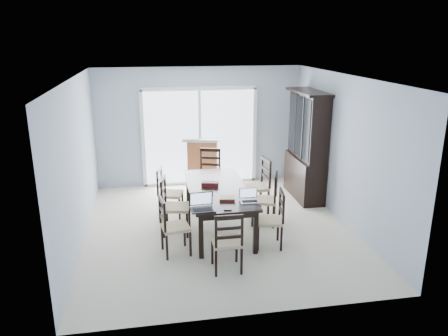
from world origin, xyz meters
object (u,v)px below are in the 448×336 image
(dining_table, at_px, (218,192))
(chair_end_far, at_px, (210,168))
(chair_left_near, at_px, (169,220))
(hot_tub, at_px, (180,152))
(china_hutch, at_px, (306,147))
(chair_right_far, at_px, (260,180))
(chair_left_far, at_px, (166,187))
(chair_right_mid, at_px, (270,194))
(chair_right_near, at_px, (275,213))
(chair_end_near, at_px, (228,236))
(game_box, at_px, (210,184))
(laptop_silver, at_px, (250,199))
(chair_left_mid, at_px, (170,199))
(cell_phone, at_px, (228,210))
(laptop_dark, at_px, (203,207))

(dining_table, relative_size, chair_end_far, 1.91)
(chair_left_near, xyz_separation_m, hot_tub, (0.50, 4.17, -0.04))
(china_hutch, height_order, chair_right_far, china_hutch)
(chair_left_far, height_order, chair_right_mid, chair_left_far)
(chair_right_near, relative_size, chair_end_near, 1.01)
(dining_table, relative_size, chair_left_far, 2.03)
(game_box, xyz_separation_m, hot_tub, (-0.26, 3.26, -0.27))
(laptop_silver, bearing_deg, chair_left_far, 132.38)
(laptop_silver, bearing_deg, hot_tub, 101.94)
(chair_right_far, height_order, game_box, chair_right_far)
(game_box, bearing_deg, chair_left_mid, -166.85)
(laptop_silver, bearing_deg, chair_left_near, -175.95)
(chair_right_mid, relative_size, cell_phone, 9.05)
(china_hutch, distance_m, game_box, 2.43)
(chair_left_far, height_order, game_box, chair_left_far)
(chair_right_near, height_order, chair_end_near, chair_right_near)
(china_hutch, xyz_separation_m, chair_left_mid, (-2.83, -1.28, -0.47))
(chair_end_near, height_order, laptop_silver, chair_end_near)
(chair_left_near, distance_m, chair_left_mid, 0.75)
(laptop_dark, bearing_deg, chair_end_near, -65.04)
(laptop_dark, height_order, cell_phone, laptop_dark)
(chair_left_mid, relative_size, hot_tub, 0.48)
(chair_left_mid, height_order, laptop_dark, chair_left_mid)
(chair_left_far, height_order, chair_end_far, chair_end_far)
(chair_end_far, relative_size, cell_phone, 9.65)
(chair_left_far, distance_m, chair_end_near, 2.31)
(chair_right_near, height_order, hot_tub, chair_right_near)
(chair_right_mid, bearing_deg, game_box, 105.25)
(chair_right_near, bearing_deg, chair_left_mid, 72.74)
(china_hutch, relative_size, chair_end_far, 1.91)
(chair_left_mid, bearing_deg, chair_left_near, 6.30)
(chair_end_near, height_order, chair_end_far, chair_end_far)
(chair_end_far, distance_m, laptop_silver, 2.40)
(laptop_silver, relative_size, cell_phone, 2.46)
(china_hutch, distance_m, laptop_dark, 3.27)
(chair_left_near, distance_m, game_box, 1.21)
(cell_phone, bearing_deg, chair_left_mid, 140.46)
(chair_left_mid, distance_m, chair_end_near, 1.61)
(dining_table, bearing_deg, chair_end_near, -93.96)
(laptop_silver, height_order, hot_tub, hot_tub)
(chair_right_far, xyz_separation_m, cell_phone, (-0.92, -1.64, 0.12))
(dining_table, xyz_separation_m, laptop_silver, (0.38, -0.73, 0.13))
(chair_end_near, relative_size, laptop_dark, 2.87)
(chair_right_mid, xyz_separation_m, chair_right_far, (-0.02, 0.60, 0.06))
(hot_tub, bearing_deg, chair_left_near, -96.80)
(chair_right_near, bearing_deg, chair_right_mid, -1.79)
(chair_left_far, distance_m, game_box, 0.96)
(cell_phone, bearing_deg, chair_left_near, 176.83)
(chair_left_far, xyz_separation_m, chair_end_far, (0.95, 0.94, 0.04))
(chair_end_near, relative_size, cell_phone, 8.91)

